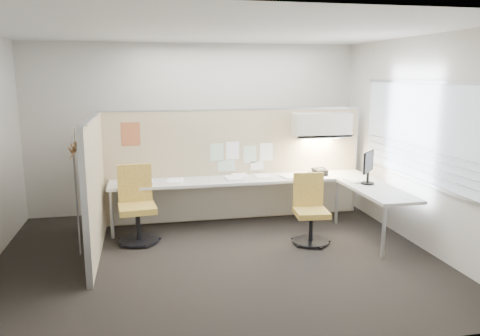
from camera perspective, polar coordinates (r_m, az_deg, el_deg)
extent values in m
cube|color=black|center=(6.09, -2.77, -10.89)|extent=(5.50, 4.50, 0.01)
cube|color=white|center=(5.66, -3.06, 16.49)|extent=(5.50, 4.50, 0.01)
cube|color=beige|center=(7.92, -5.44, 4.80)|extent=(5.50, 0.02, 2.80)
cube|color=beige|center=(3.54, 2.74, -3.33)|extent=(5.50, 0.02, 2.80)
cube|color=beige|center=(6.70, 21.06, 2.89)|extent=(0.02, 4.50, 2.80)
cube|color=#9FADB8|center=(6.67, 20.97, 4.17)|extent=(0.01, 2.80, 1.30)
cube|color=tan|center=(7.44, -0.59, 0.34)|extent=(4.10, 0.06, 1.75)
cube|color=tan|center=(6.26, -17.28, -2.29)|extent=(0.06, 2.20, 1.75)
cube|color=beige|center=(7.17, 0.32, -1.44)|extent=(4.00, 0.60, 0.04)
cube|color=beige|center=(6.80, 16.38, -2.62)|extent=(0.60, 1.47, 0.04)
cube|color=beige|center=(7.52, -0.12, -3.70)|extent=(3.90, 0.02, 0.64)
cylinder|color=#A5A8AA|center=(6.89, -15.38, -5.53)|extent=(0.05, 0.05, 0.69)
cylinder|color=#A5A8AA|center=(6.20, 17.11, -7.51)|extent=(0.05, 0.05, 0.69)
cylinder|color=#A5A8AA|center=(7.46, 11.70, -4.05)|extent=(0.05, 0.05, 0.69)
cube|color=beige|center=(7.53, 9.89, 5.18)|extent=(0.90, 0.36, 0.38)
cube|color=#FFEABF|center=(7.55, 9.84, 3.60)|extent=(0.60, 0.06, 0.02)
cube|color=#8CBF8C|center=(7.32, -2.85, 1.92)|extent=(0.21, 0.00, 0.28)
cube|color=white|center=(7.36, -0.92, 2.15)|extent=(0.21, 0.00, 0.28)
cube|color=#8CBF8C|center=(7.43, 1.20, 1.68)|extent=(0.21, 0.00, 0.28)
cube|color=white|center=(7.49, 3.22, 1.98)|extent=(0.21, 0.00, 0.28)
cube|color=#8CBF8C|center=(7.38, -1.68, 0.28)|extent=(0.28, 0.00, 0.18)
cube|color=white|center=(7.49, 2.09, 0.28)|extent=(0.21, 0.00, 0.14)
cube|color=orange|center=(7.19, -13.19, 4.05)|extent=(0.28, 0.00, 0.35)
cylinder|color=black|center=(6.73, -12.24, -8.60)|extent=(0.56, 0.56, 0.03)
cylinder|color=black|center=(6.66, -12.32, -6.87)|extent=(0.06, 0.06, 0.43)
cube|color=#E6D055|center=(6.58, -12.41, -4.84)|extent=(0.54, 0.54, 0.09)
cube|color=#E6D055|center=(6.73, -12.70, -1.76)|extent=(0.47, 0.11, 0.53)
cylinder|color=black|center=(6.61, 8.59, -8.85)|extent=(0.50, 0.50, 0.03)
cylinder|color=black|center=(6.55, 8.64, -7.27)|extent=(0.06, 0.06, 0.38)
cube|color=#E6D055|center=(6.48, 8.69, -5.43)|extent=(0.48, 0.48, 0.08)
cube|color=#E6D055|center=(6.61, 8.31, -2.60)|extent=(0.42, 0.10, 0.48)
cylinder|color=black|center=(7.04, 15.27, -1.79)|extent=(0.19, 0.19, 0.02)
cylinder|color=black|center=(7.03, 15.30, -1.15)|extent=(0.04, 0.04, 0.17)
cube|color=black|center=(6.98, 15.41, 0.75)|extent=(0.32, 0.36, 0.30)
cube|color=black|center=(6.98, 15.41, 0.75)|extent=(0.28, 0.31, 0.27)
cube|color=black|center=(7.50, 9.73, -0.48)|extent=(0.21, 0.20, 0.12)
cylinder|color=black|center=(7.48, 9.04, -0.22)|extent=(0.05, 0.17, 0.04)
cube|color=black|center=(7.50, 8.76, -0.65)|extent=(0.15, 0.07, 0.05)
cube|color=black|center=(7.52, 9.25, -0.59)|extent=(0.12, 0.09, 0.06)
cube|color=silver|center=(5.13, -18.89, 4.90)|extent=(0.14, 0.02, 0.02)
cylinder|color=silver|center=(5.15, -19.60, 3.93)|extent=(0.02, 0.02, 0.14)
cube|color=#AD7F4C|center=(5.17, -19.50, 2.50)|extent=(0.02, 0.43, 0.12)
cube|color=#AD7F4C|center=(5.21, -19.76, 2.10)|extent=(0.02, 0.43, 0.12)
cube|color=gray|center=(5.25, -19.23, -4.33)|extent=(0.01, 0.07, 1.09)
cube|color=white|center=(7.02, -11.53, -1.66)|extent=(0.23, 0.30, 0.03)
cube|color=white|center=(7.02, -7.87, -1.56)|extent=(0.29, 0.34, 0.02)
cube|color=white|center=(7.09, -0.82, -1.26)|extent=(0.26, 0.32, 0.04)
cube|color=white|center=(7.32, 2.75, -0.97)|extent=(0.23, 0.30, 0.01)
cube|color=white|center=(7.28, 6.13, -1.05)|extent=(0.29, 0.34, 0.02)
cube|color=white|center=(7.18, 13.82, -1.50)|extent=(0.28, 0.34, 0.02)
cube|color=white|center=(7.28, 0.06, -0.96)|extent=(0.24, 0.31, 0.03)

